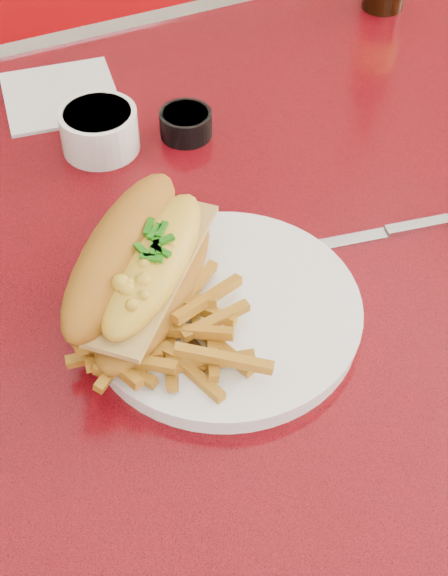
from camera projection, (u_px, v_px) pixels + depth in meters
name	position (u px, v px, depth m)	size (l,w,h in m)	color
ground	(197.00, 576.00, 1.33)	(8.00, 8.00, 0.00)	silver
diner_table	(184.00, 348.00, 0.88)	(1.23, 0.83, 0.77)	red
booth_bench_far	(34.00, 159.00, 1.61)	(1.20, 0.51, 0.90)	#A70B11
dinner_plate	(224.00, 312.00, 0.69)	(0.24, 0.24, 0.02)	white
mac_hoagie	(142.00, 267.00, 0.66)	(0.21, 0.21, 0.09)	#AC6A1B
fries_pile	(165.00, 325.00, 0.65)	(0.12, 0.11, 0.03)	orange
fork	(144.00, 295.00, 0.69)	(0.05, 0.15, 0.00)	silver
gravy_ramekin	(99.00, 129.00, 0.84)	(0.11, 0.11, 0.05)	white
sauce_cup_right	(186.00, 123.00, 0.86)	(0.07, 0.07, 0.03)	black
knife	(378.00, 234.00, 0.76)	(0.18, 0.04, 0.01)	silver
paper_napkin	(61.00, 95.00, 0.92)	(0.13, 0.13, 0.00)	silver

